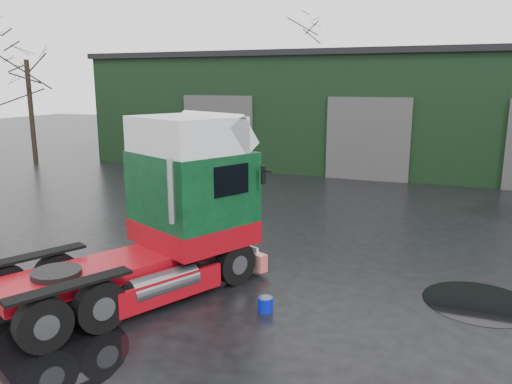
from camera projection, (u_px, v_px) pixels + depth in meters
ground at (194, 274)px, 12.50m from camera, size 100.00×100.00×0.00m
warehouse at (385, 109)px, 29.29m from camera, size 32.40×12.40×6.30m
hero_tractor at (124, 211)px, 10.74m from camera, size 5.24×6.96×3.99m
wash_bucket at (265, 304)px, 10.43m from camera, size 0.37×0.37×0.30m
tree_left at (29, 90)px, 28.55m from camera, size 4.40×4.40×8.50m
tree_back_a at (302, 81)px, 40.88m from camera, size 4.40×4.40×9.50m
puddle_0 at (32, 357)px, 8.72m from camera, size 3.32×3.32×0.01m
puddle_1 at (479, 302)px, 10.87m from camera, size 2.37×2.37×0.01m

